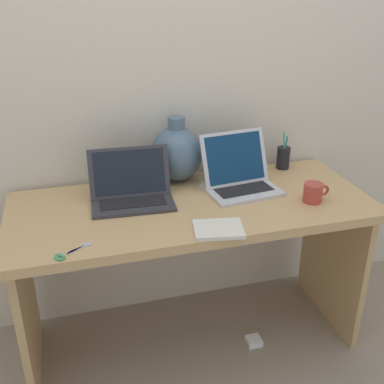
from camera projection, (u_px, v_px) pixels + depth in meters
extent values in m
plane|color=gray|center=(192.00, 338.00, 2.32)|extent=(6.00, 6.00, 0.00)
cube|color=beige|center=(170.00, 78.00, 2.12)|extent=(4.40, 0.04, 2.40)
cube|color=tan|center=(192.00, 207.00, 2.01)|extent=(1.53, 0.64, 0.04)
cube|color=tan|center=(27.00, 307.00, 1.99)|extent=(0.03, 0.54, 0.70)
cube|color=tan|center=(332.00, 256.00, 2.34)|extent=(0.03, 0.54, 0.70)
cube|color=#333338|center=(133.00, 203.00, 1.98)|extent=(0.35, 0.24, 0.01)
cube|color=black|center=(132.00, 201.00, 1.98)|extent=(0.28, 0.15, 0.00)
cube|color=#333338|center=(129.00, 172.00, 2.00)|extent=(0.34, 0.10, 0.20)
cube|color=black|center=(129.00, 172.00, 2.00)|extent=(0.30, 0.09, 0.18)
cube|color=silver|center=(242.00, 189.00, 2.10)|extent=(0.34, 0.28, 0.01)
cube|color=black|center=(242.00, 188.00, 2.10)|extent=(0.26, 0.18, 0.00)
cube|color=silver|center=(235.00, 158.00, 2.12)|extent=(0.32, 0.13, 0.23)
cube|color=navy|center=(235.00, 158.00, 2.12)|extent=(0.28, 0.12, 0.20)
ellipsoid|color=slate|center=(177.00, 154.00, 2.17)|extent=(0.24, 0.24, 0.25)
cylinder|color=slate|center=(176.00, 123.00, 2.11)|extent=(0.08, 0.08, 0.06)
cube|color=silver|center=(218.00, 229.00, 1.78)|extent=(0.21, 0.18, 0.02)
cylinder|color=#B23D33|center=(313.00, 193.00, 1.99)|extent=(0.08, 0.08, 0.08)
torus|color=#B23D33|center=(324.00, 190.00, 2.01)|extent=(0.05, 0.01, 0.05)
cylinder|color=black|center=(283.00, 158.00, 2.33)|extent=(0.06, 0.06, 0.11)
cylinder|color=#4CA566|center=(284.00, 148.00, 2.29)|extent=(0.02, 0.01, 0.16)
cylinder|color=#338CBF|center=(285.00, 149.00, 2.32)|extent=(0.01, 0.02, 0.13)
cube|color=#B7B7BC|center=(79.00, 248.00, 1.67)|extent=(0.09, 0.07, 0.00)
cube|color=#B7B7BC|center=(79.00, 249.00, 1.67)|extent=(0.09, 0.06, 0.00)
torus|color=#4CA566|center=(61.00, 258.00, 1.61)|extent=(0.03, 0.04, 0.01)
torus|color=#4CA566|center=(59.00, 256.00, 1.62)|extent=(0.03, 0.04, 0.01)
cube|color=white|center=(254.00, 341.00, 2.28)|extent=(0.07, 0.07, 0.03)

